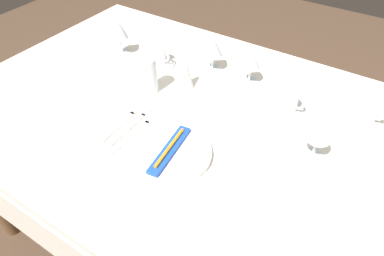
{
  "coord_description": "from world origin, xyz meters",
  "views": [
    {
      "loc": [
        0.43,
        -0.78,
        1.5
      ],
      "look_at": [
        -0.02,
        -0.08,
        0.76
      ],
      "focal_mm": 33.08,
      "sensor_mm": 36.0,
      "label": 1
    }
  ],
  "objects_px": {
    "spoon_tea": "(250,182)",
    "wine_glass_far": "(251,62)",
    "fork_inner": "(131,126)",
    "napkin_folded": "(184,71)",
    "dinner_plate": "(170,153)",
    "wine_glass_left": "(213,48)",
    "fork_salad": "(122,123)",
    "coffee_cup_right": "(287,100)",
    "wine_glass_centre": "(119,31)",
    "toothbrush_package": "(170,149)",
    "spoon_soup": "(229,173)",
    "wine_glass_right": "(320,132)",
    "coffee_cup_far": "(364,110)",
    "dinner_knife": "(217,173)",
    "drink_tumbler": "(149,77)",
    "spoon_dessert": "(242,174)",
    "fork_outer": "(135,133)"
  },
  "relations": [
    {
      "from": "wine_glass_far",
      "to": "wine_glass_right",
      "type": "bearing_deg",
      "value": -36.5
    },
    {
      "from": "toothbrush_package",
      "to": "drink_tumbler",
      "type": "height_order",
      "value": "drink_tumbler"
    },
    {
      "from": "coffee_cup_far",
      "to": "napkin_folded",
      "type": "distance_m",
      "value": 0.61
    },
    {
      "from": "spoon_soup",
      "to": "wine_glass_left",
      "type": "relative_size",
      "value": 1.47
    },
    {
      "from": "toothbrush_package",
      "to": "spoon_dessert",
      "type": "xyz_separation_m",
      "value": [
        0.21,
        0.05,
        -0.02
      ]
    },
    {
      "from": "fork_inner",
      "to": "fork_salad",
      "type": "distance_m",
      "value": 0.04
    },
    {
      "from": "fork_inner",
      "to": "napkin_folded",
      "type": "distance_m",
      "value": 0.29
    },
    {
      "from": "wine_glass_right",
      "to": "spoon_dessert",
      "type": "bearing_deg",
      "value": -127.85
    },
    {
      "from": "dinner_plate",
      "to": "napkin_folded",
      "type": "height_order",
      "value": "napkin_folded"
    },
    {
      "from": "wine_glass_left",
      "to": "wine_glass_right",
      "type": "height_order",
      "value": "wine_glass_left"
    },
    {
      "from": "drink_tumbler",
      "to": "dinner_knife",
      "type": "bearing_deg",
      "value": -27.48
    },
    {
      "from": "coffee_cup_right",
      "to": "napkin_folded",
      "type": "relative_size",
      "value": 0.71
    },
    {
      "from": "spoon_soup",
      "to": "coffee_cup_right",
      "type": "distance_m",
      "value": 0.35
    },
    {
      "from": "fork_inner",
      "to": "wine_glass_far",
      "type": "distance_m",
      "value": 0.49
    },
    {
      "from": "spoon_tea",
      "to": "wine_glass_left",
      "type": "height_order",
      "value": "wine_glass_left"
    },
    {
      "from": "dinner_knife",
      "to": "coffee_cup_right",
      "type": "bearing_deg",
      "value": 81.85
    },
    {
      "from": "spoon_tea",
      "to": "drink_tumbler",
      "type": "bearing_deg",
      "value": 159.06
    },
    {
      "from": "spoon_tea",
      "to": "drink_tumbler",
      "type": "height_order",
      "value": "drink_tumbler"
    },
    {
      "from": "coffee_cup_right",
      "to": "fork_outer",
      "type": "bearing_deg",
      "value": -134.18
    },
    {
      "from": "wine_glass_right",
      "to": "wine_glass_far",
      "type": "relative_size",
      "value": 1.06
    },
    {
      "from": "spoon_tea",
      "to": "napkin_folded",
      "type": "xyz_separation_m",
      "value": [
        -0.4,
        0.28,
        0.07
      ]
    },
    {
      "from": "dinner_plate",
      "to": "wine_glass_centre",
      "type": "xyz_separation_m",
      "value": [
        -0.52,
        0.37,
        0.09
      ]
    },
    {
      "from": "fork_outer",
      "to": "wine_glass_left",
      "type": "relative_size",
      "value": 1.52
    },
    {
      "from": "spoon_soup",
      "to": "wine_glass_left",
      "type": "bearing_deg",
      "value": 125.59
    },
    {
      "from": "spoon_soup",
      "to": "spoon_tea",
      "type": "distance_m",
      "value": 0.06
    },
    {
      "from": "coffee_cup_right",
      "to": "wine_glass_left",
      "type": "distance_m",
      "value": 0.36
    },
    {
      "from": "spoon_dessert",
      "to": "wine_glass_far",
      "type": "distance_m",
      "value": 0.47
    },
    {
      "from": "wine_glass_far",
      "to": "dinner_knife",
      "type": "bearing_deg",
      "value": -74.5
    },
    {
      "from": "coffee_cup_far",
      "to": "wine_glass_right",
      "type": "bearing_deg",
      "value": -108.23
    },
    {
      "from": "wine_glass_centre",
      "to": "coffee_cup_right",
      "type": "bearing_deg",
      "value": 0.81
    },
    {
      "from": "dinner_plate",
      "to": "fork_inner",
      "type": "bearing_deg",
      "value": 169.0
    },
    {
      "from": "spoon_tea",
      "to": "coffee_cup_far",
      "type": "xyz_separation_m",
      "value": [
        0.19,
        0.43,
        0.04
      ]
    },
    {
      "from": "toothbrush_package",
      "to": "spoon_soup",
      "type": "bearing_deg",
      "value": 10.88
    },
    {
      "from": "spoon_dessert",
      "to": "wine_glass_centre",
      "type": "bearing_deg",
      "value": 156.0
    },
    {
      "from": "toothbrush_package",
      "to": "wine_glass_far",
      "type": "bearing_deg",
      "value": 86.86
    },
    {
      "from": "wine_glass_left",
      "to": "wine_glass_right",
      "type": "xyz_separation_m",
      "value": [
        0.49,
        -0.24,
        -0.0
      ]
    },
    {
      "from": "fork_salad",
      "to": "drink_tumbler",
      "type": "height_order",
      "value": "drink_tumbler"
    },
    {
      "from": "toothbrush_package",
      "to": "wine_glass_centre",
      "type": "relative_size",
      "value": 1.43
    },
    {
      "from": "toothbrush_package",
      "to": "spoon_soup",
      "type": "height_order",
      "value": "toothbrush_package"
    },
    {
      "from": "fork_outer",
      "to": "fork_inner",
      "type": "xyz_separation_m",
      "value": [
        -0.03,
        0.02,
        0.0
      ]
    },
    {
      "from": "spoon_tea",
      "to": "wine_glass_left",
      "type": "relative_size",
      "value": 1.51
    },
    {
      "from": "coffee_cup_right",
      "to": "dinner_knife",
      "type": "bearing_deg",
      "value": -98.15
    },
    {
      "from": "fork_outer",
      "to": "coffee_cup_right",
      "type": "relative_size",
      "value": 2.12
    },
    {
      "from": "spoon_tea",
      "to": "napkin_folded",
      "type": "bearing_deg",
      "value": 145.46
    },
    {
      "from": "fork_outer",
      "to": "dinner_knife",
      "type": "height_order",
      "value": "same"
    },
    {
      "from": "fork_salad",
      "to": "dinner_knife",
      "type": "xyz_separation_m",
      "value": [
        0.37,
        -0.01,
        0.0
      ]
    },
    {
      "from": "spoon_tea",
      "to": "wine_glass_far",
      "type": "distance_m",
      "value": 0.5
    },
    {
      "from": "dinner_plate",
      "to": "wine_glass_left",
      "type": "relative_size",
      "value": 1.76
    },
    {
      "from": "fork_salad",
      "to": "coffee_cup_right",
      "type": "xyz_separation_m",
      "value": [
        0.42,
        0.35,
        0.04
      ]
    },
    {
      "from": "wine_glass_right",
      "to": "fork_salad",
      "type": "bearing_deg",
      "value": -160.84
    }
  ]
}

